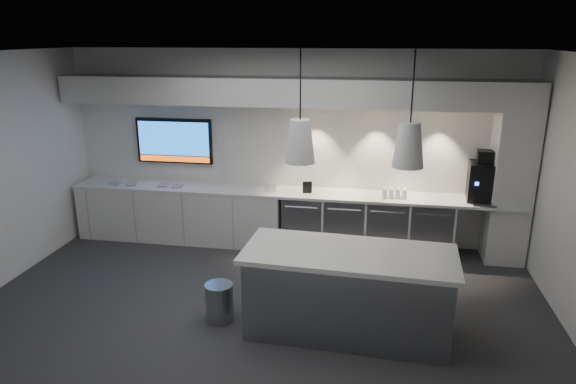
% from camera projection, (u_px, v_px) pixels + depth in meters
% --- Properties ---
extents(floor, '(7.00, 7.00, 0.00)m').
position_uv_depth(floor, '(257.00, 316.00, 6.07)').
color(floor, '#303133').
rests_on(floor, ground).
extents(ceiling, '(7.00, 7.00, 0.00)m').
position_uv_depth(ceiling, '(252.00, 54.00, 5.18)').
color(ceiling, black).
rests_on(ceiling, wall_back).
extents(wall_back, '(7.00, 0.00, 7.00)m').
position_uv_depth(wall_back, '(292.00, 148.00, 7.98)').
color(wall_back, white).
rests_on(wall_back, floor).
extents(wall_front, '(7.00, 0.00, 7.00)m').
position_uv_depth(wall_front, '(164.00, 311.00, 3.27)').
color(wall_front, white).
rests_on(wall_front, floor).
extents(back_counter, '(6.80, 0.65, 0.04)m').
position_uv_depth(back_counter, '(288.00, 192.00, 7.86)').
color(back_counter, white).
rests_on(back_counter, left_base_cabinets).
extents(left_base_cabinets, '(3.30, 0.63, 0.86)m').
position_uv_depth(left_base_cabinets, '(181.00, 213.00, 8.27)').
color(left_base_cabinets, silver).
rests_on(left_base_cabinets, floor).
extents(fridge_unit_a, '(0.60, 0.61, 0.85)m').
position_uv_depth(fridge_unit_a, '(304.00, 221.00, 7.95)').
color(fridge_unit_a, gray).
rests_on(fridge_unit_a, floor).
extents(fridge_unit_b, '(0.60, 0.61, 0.85)m').
position_uv_depth(fridge_unit_b, '(345.00, 223.00, 7.85)').
color(fridge_unit_b, gray).
rests_on(fridge_unit_b, floor).
extents(fridge_unit_c, '(0.60, 0.61, 0.85)m').
position_uv_depth(fridge_unit_c, '(386.00, 226.00, 7.75)').
color(fridge_unit_c, gray).
rests_on(fridge_unit_c, floor).
extents(fridge_unit_d, '(0.60, 0.61, 0.85)m').
position_uv_depth(fridge_unit_d, '(429.00, 228.00, 7.64)').
color(fridge_unit_d, gray).
rests_on(fridge_unit_d, floor).
extents(backsplash, '(4.60, 0.03, 1.30)m').
position_uv_depth(backsplash, '(370.00, 148.00, 7.75)').
color(backsplash, silver).
rests_on(backsplash, wall_back).
extents(soffit, '(6.90, 0.60, 0.40)m').
position_uv_depth(soffit, '(288.00, 92.00, 7.43)').
color(soffit, silver).
rests_on(soffit, wall_back).
extents(column, '(0.55, 0.55, 2.60)m').
position_uv_depth(column, '(511.00, 175.00, 7.24)').
color(column, silver).
rests_on(column, floor).
extents(wall_tv, '(1.25, 0.07, 0.72)m').
position_uv_depth(wall_tv, '(174.00, 141.00, 8.22)').
color(wall_tv, black).
rests_on(wall_tv, wall_back).
extents(island, '(2.33, 1.10, 0.97)m').
position_uv_depth(island, '(348.00, 292.00, 5.62)').
color(island, gray).
rests_on(island, floor).
extents(bin, '(0.40, 0.40, 0.46)m').
position_uv_depth(bin, '(219.00, 302.00, 5.93)').
color(bin, gray).
rests_on(bin, floor).
extents(coffee_machine, '(0.44, 0.60, 0.73)m').
position_uv_depth(coffee_machine, '(483.00, 180.00, 7.33)').
color(coffee_machine, black).
rests_on(coffee_machine, back_counter).
extents(sign_black, '(0.14, 0.05, 0.18)m').
position_uv_depth(sign_black, '(307.00, 187.00, 7.72)').
color(sign_black, black).
rests_on(sign_black, back_counter).
extents(sign_white, '(0.18, 0.08, 0.14)m').
position_uv_depth(sign_white, '(270.00, 188.00, 7.75)').
color(sign_white, white).
rests_on(sign_white, back_counter).
extents(cup_cluster, '(0.36, 0.17, 0.14)m').
position_uv_depth(cup_cluster, '(394.00, 193.00, 7.51)').
color(cup_cluster, white).
rests_on(cup_cluster, back_counter).
extents(tray_a, '(0.18, 0.18, 0.02)m').
position_uv_depth(tray_a, '(116.00, 183.00, 8.21)').
color(tray_a, '#969696').
rests_on(tray_a, back_counter).
extents(tray_b, '(0.19, 0.19, 0.02)m').
position_uv_depth(tray_b, '(132.00, 184.00, 8.17)').
color(tray_b, '#969696').
rests_on(tray_b, back_counter).
extents(tray_c, '(0.18, 0.18, 0.02)m').
position_uv_depth(tray_c, '(163.00, 185.00, 8.11)').
color(tray_c, '#969696').
rests_on(tray_c, back_counter).
extents(tray_d, '(0.18, 0.18, 0.02)m').
position_uv_depth(tray_d, '(177.00, 186.00, 8.07)').
color(tray_d, '#969696').
rests_on(tray_d, back_counter).
extents(pendant_left, '(0.31, 0.31, 1.15)m').
position_uv_depth(pendant_left, '(300.00, 141.00, 5.22)').
color(pendant_left, silver).
rests_on(pendant_left, ceiling).
extents(pendant_right, '(0.31, 0.31, 1.15)m').
position_uv_depth(pendant_right, '(409.00, 145.00, 5.05)').
color(pendant_right, silver).
rests_on(pendant_right, ceiling).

